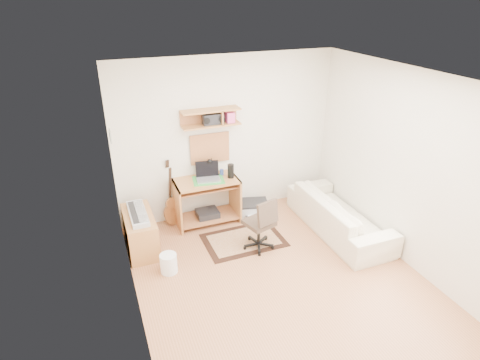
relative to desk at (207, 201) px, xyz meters
name	(u,v)px	position (x,y,z in m)	size (l,w,h in m)	color
floor	(279,279)	(0.46, -1.73, -0.38)	(3.60, 4.00, 0.01)	#B17349
ceiling	(290,79)	(0.46, -1.73, 2.23)	(3.60, 4.00, 0.01)	white
back_wall	(227,138)	(0.46, 0.28, 0.93)	(3.60, 0.01, 2.60)	silver
left_wall	(128,220)	(-1.35, -1.73, 0.93)	(0.01, 4.00, 2.60)	silver
right_wall	(406,168)	(2.26, -1.73, 0.93)	(0.01, 4.00, 2.60)	silver
wall_shelf	(211,118)	(0.16, 0.15, 1.32)	(0.90, 0.25, 0.26)	#BB7C42
cork_board	(210,148)	(0.16, 0.25, 0.79)	(0.64, 0.03, 0.49)	tan
wall_photo	(110,136)	(-1.33, -0.23, 1.34)	(0.02, 0.20, 0.15)	#4C8CBF
desk	(207,201)	(0.00, 0.00, 0.00)	(1.00, 0.55, 0.75)	#BB7C42
laptop	(208,172)	(0.03, -0.02, 0.51)	(0.36, 0.36, 0.28)	silver
speaker	(231,171)	(0.39, -0.05, 0.49)	(0.10, 0.10, 0.22)	black
desk_lamp	(212,167)	(0.14, 0.14, 0.53)	(0.10, 0.10, 0.30)	black
pencil_cup	(222,172)	(0.29, 0.10, 0.42)	(0.07, 0.07, 0.09)	#324A97
boombox	(213,119)	(0.19, 0.15, 1.30)	(0.31, 0.14, 0.16)	black
rug	(244,240)	(0.35, -0.73, -0.37)	(1.18, 0.79, 0.02)	tan
task_chair	(259,223)	(0.49, -0.97, 0.04)	(0.43, 0.43, 0.84)	#3C2E23
cabinet	(140,232)	(-1.12, -0.36, -0.10)	(0.40, 0.90, 0.55)	#BB7C42
music_keyboard	(138,214)	(-1.12, -0.36, 0.21)	(0.23, 0.73, 0.06)	#B2B5BA
guitar	(171,194)	(-0.54, 0.13, 0.17)	(0.29, 0.18, 1.09)	#A26331
waste_basket	(169,263)	(-0.87, -1.05, -0.24)	(0.23, 0.23, 0.27)	white
printer	(253,208)	(0.81, -0.01, -0.29)	(0.50, 0.39, 0.19)	#A5A8AA
sofa	(340,208)	(1.84, -0.99, 0.01)	(1.98, 0.58, 0.77)	beige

